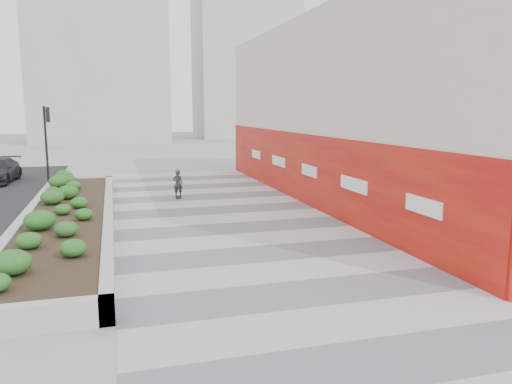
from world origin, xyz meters
TOP-DOWN VIEW (x-y plane):
  - ground at (0.00, 0.00)m, footprint 160.00×160.00m
  - walkway at (0.00, 3.00)m, footprint 8.00×36.00m
  - building at (6.98, 8.98)m, footprint 6.04×24.08m
  - planter at (-5.50, 7.00)m, footprint 3.00×18.00m
  - traffic_signal_near at (-7.23, 17.50)m, footprint 0.33×0.28m
  - distant_bldg_north_l at (-5.00, 55.00)m, footprint 16.00×12.00m
  - distant_bldg_north_r at (15.00, 60.00)m, footprint 14.00×10.00m
  - manhole_cover at (0.50, 3.00)m, footprint 0.44×0.44m
  - skateboarder at (-1.11, 11.38)m, footprint 0.52×0.75m

SIDE VIEW (x-z plane):
  - ground at x=0.00m, z-range 0.00..0.00m
  - manhole_cover at x=0.50m, z-range 0.00..0.01m
  - walkway at x=0.00m, z-range 0.00..0.01m
  - planter at x=-5.50m, z-range -0.03..0.87m
  - skateboarder at x=-1.11m, z-range 0.01..1.38m
  - traffic_signal_near at x=-7.23m, z-range 0.66..4.86m
  - building at x=6.98m, z-range -0.02..7.98m
  - distant_bldg_north_l at x=-5.00m, z-range 0.00..20.00m
  - distant_bldg_north_r at x=15.00m, z-range 0.00..24.00m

